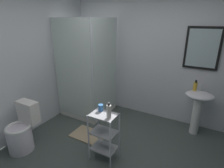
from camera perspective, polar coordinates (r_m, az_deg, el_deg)
name	(u,v)px	position (r m, az deg, el deg)	size (l,w,h in m)	color
wall_back	(158,58)	(3.67, 14.55, 8.18)	(4.20, 0.14, 2.50)	silver
wall_left	(12,67)	(3.29, -29.51, 4.80)	(0.10, 4.20, 2.50)	silver
shower_stall	(89,94)	(3.85, -7.26, -3.15)	(0.92, 0.92, 2.00)	white
pedestal_sink	(198,104)	(3.45, 25.90, -5.86)	(0.46, 0.37, 0.81)	white
sink_faucet	(201,87)	(3.46, 26.76, -0.87)	(0.03, 0.03, 0.10)	silver
toilet	(22,131)	(3.22, -26.85, -13.33)	(0.37, 0.49, 0.76)	white
storage_cart	(104,133)	(2.64, -2.62, -15.46)	(0.38, 0.28, 0.74)	silver
hand_soap_bottle	(195,86)	(3.37, 25.11, -0.59)	(0.06, 0.06, 0.18)	gold
lotion_bottle_white	(109,111)	(2.34, -1.01, -8.77)	(0.06, 0.06, 0.22)	white
rinse_cup	(101,108)	(2.55, -3.64, -7.59)	(0.07, 0.07, 0.09)	#3870B2
bath_mat	(89,135)	(3.36, -7.54, -15.87)	(0.60, 0.40, 0.02)	tan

